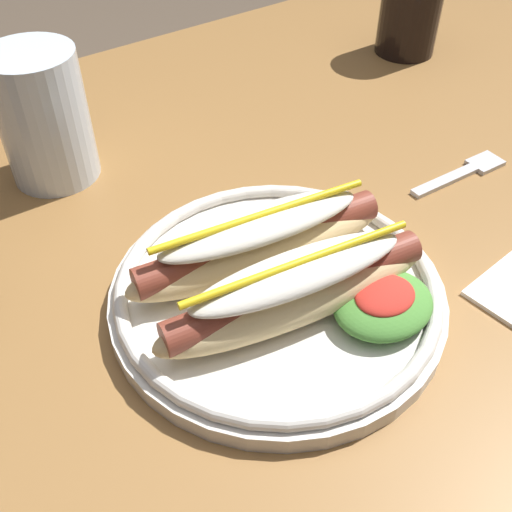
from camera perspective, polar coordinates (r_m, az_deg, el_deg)
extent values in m
cube|color=olive|center=(0.60, -0.37, 2.66)|extent=(1.38, 0.83, 0.04)
cylinder|color=olive|center=(1.35, 13.02, 7.62)|extent=(0.06, 0.06, 0.70)
cylinder|color=silver|center=(0.50, 1.98, -3.75)|extent=(0.27, 0.27, 0.02)
torus|color=silver|center=(0.49, 2.02, -2.80)|extent=(0.26, 0.26, 0.01)
ellipsoid|color=#E0C184|center=(0.46, 3.84, -3.81)|extent=(0.24, 0.08, 0.04)
cylinder|color=brown|center=(0.46, 3.89, -3.14)|extent=(0.22, 0.06, 0.03)
ellipsoid|color=silver|center=(0.44, 4.00, -1.53)|extent=(0.18, 0.07, 0.02)
cylinder|color=yellow|center=(0.44, 4.06, -0.60)|extent=(0.19, 0.03, 0.01)
ellipsoid|color=#E0C184|center=(0.50, 0.42, 0.67)|extent=(0.24, 0.08, 0.04)
cylinder|color=brown|center=(0.49, 0.42, 1.34)|extent=(0.22, 0.06, 0.03)
ellipsoid|color=silver|center=(0.48, 0.43, 2.94)|extent=(0.18, 0.07, 0.02)
cylinder|color=yellow|center=(0.48, 0.44, 3.86)|extent=(0.19, 0.03, 0.01)
ellipsoid|color=#4C8C38|center=(0.48, 11.46, -4.68)|extent=(0.08, 0.07, 0.02)
ellipsoid|color=red|center=(0.47, 11.63, -3.86)|extent=(0.05, 0.04, 0.01)
cube|color=silver|center=(0.66, 17.28, 6.74)|extent=(0.09, 0.02, 0.00)
cube|color=silver|center=(0.70, 20.68, 8.18)|extent=(0.04, 0.03, 0.00)
cylinder|color=black|center=(0.90, 14.34, 21.72)|extent=(0.08, 0.08, 0.12)
cylinder|color=silver|center=(0.64, -19.31, 12.19)|extent=(0.09, 0.09, 0.13)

